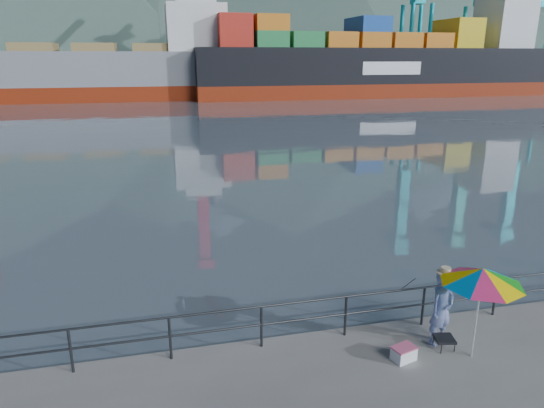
{
  "coord_description": "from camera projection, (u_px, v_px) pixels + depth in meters",
  "views": [
    {
      "loc": [
        -2.99,
        -7.63,
        6.27
      ],
      "look_at": [
        0.27,
        6.0,
        2.0
      ],
      "focal_mm": 32.0,
      "sensor_mm": 36.0,
      "label": 1
    }
  ],
  "objects": [
    {
      "name": "fisherman",
      "position": [
        441.0,
        309.0,
        10.85
      ],
      "size": [
        0.72,
        0.57,
        1.72
      ],
      "primitive_type": "imported",
      "rotation": [
        0.0,
        0.0,
        0.27
      ],
      "color": "#1B3797",
      "rests_on": "ground"
    },
    {
      "name": "fishing_rod",
      "position": [
        403.0,
        318.0,
        12.14
      ],
      "size": [
        0.54,
        1.61,
        1.19
      ],
      "primitive_type": "cylinder",
      "rotation": [
        0.96,
        0.0,
        -0.32
      ],
      "color": "black",
      "rests_on": "ground"
    },
    {
      "name": "cooler_bag",
      "position": [
        404.0,
        354.0,
        10.42
      ],
      "size": [
        0.56,
        0.45,
        0.28
      ],
      "primitive_type": "cube",
      "rotation": [
        0.0,
        0.0,
        0.28
      ],
      "color": "white",
      "rests_on": "ground"
    },
    {
      "name": "bulk_carrier",
      "position": [
        110.0,
        71.0,
        74.1
      ],
      "size": [
        48.06,
        8.32,
        14.5
      ],
      "color": "maroon",
      "rests_on": "ground"
    },
    {
      "name": "harbor_water",
      "position": [
        164.0,
        81.0,
        130.51
      ],
      "size": [
        500.0,
        280.0,
        0.0
      ],
      "primitive_type": "cube",
      "color": "#506069",
      "rests_on": "ground"
    },
    {
      "name": "folding_stool",
      "position": [
        444.0,
        343.0,
        10.83
      ],
      "size": [
        0.5,
        0.5,
        0.28
      ],
      "color": "black",
      "rests_on": "ground"
    },
    {
      "name": "container_ship",
      "position": [
        387.0,
        59.0,
        81.84
      ],
      "size": [
        61.77,
        10.3,
        18.1
      ],
      "color": "maroon",
      "rests_on": "ground"
    },
    {
      "name": "port_cranes",
      "position": [
        335.0,
        2.0,
        89.97
      ],
      "size": [
        116.0,
        28.0,
        38.4
      ],
      "color": "#B90910",
      "rests_on": "ground"
    },
    {
      "name": "beach_umbrella",
      "position": [
        482.0,
        276.0,
        10.02
      ],
      "size": [
        1.84,
        1.84,
        2.1
      ],
      "color": "white",
      "rests_on": "ground"
    },
    {
      "name": "guardrail",
      "position": [
        304.0,
        320.0,
        11.02
      ],
      "size": [
        22.0,
        0.06,
        1.03
      ],
      "color": "#2D3033",
      "rests_on": "ground"
    },
    {
      "name": "far_dock",
      "position": [
        219.0,
        89.0,
        98.33
      ],
      "size": [
        200.0,
        40.0,
        0.4
      ],
      "primitive_type": "cube",
      "color": "#514F4C",
      "rests_on": "ground"
    },
    {
      "name": "container_stacks",
      "position": [
        328.0,
        72.0,
        103.03
      ],
      "size": [
        58.0,
        5.4,
        7.8
      ],
      "color": "red",
      "rests_on": "ground"
    }
  ]
}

